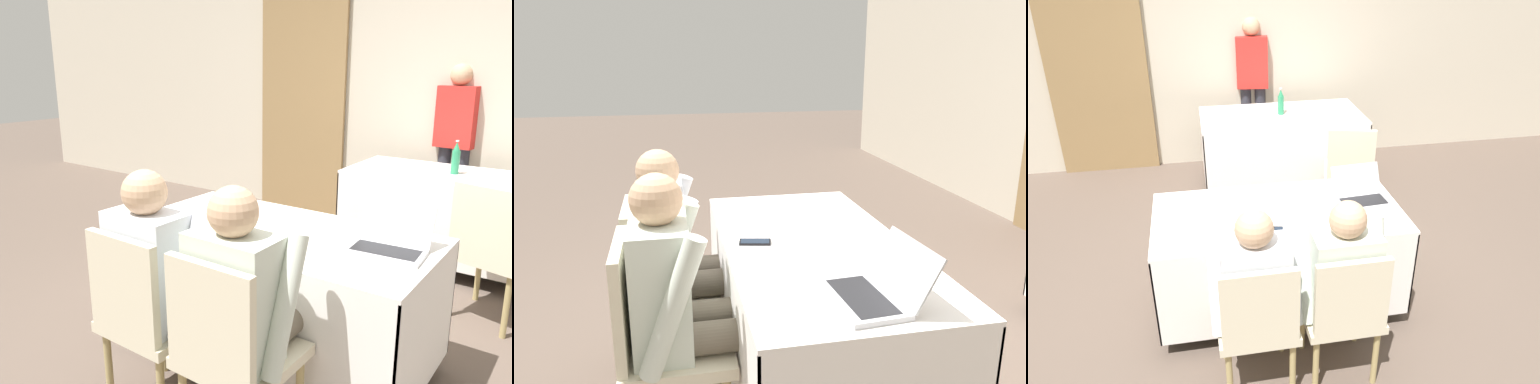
{
  "view_description": "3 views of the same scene",
  "coord_description": "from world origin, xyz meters",
  "views": [
    {
      "loc": [
        1.36,
        -2.08,
        1.61
      ],
      "look_at": [
        0.0,
        -0.21,
        1.0
      ],
      "focal_mm": 35.0,
      "sensor_mm": 36.0,
      "label": 1
    },
    {
      "loc": [
        2.06,
        -0.63,
        1.58
      ],
      "look_at": [
        0.0,
        -0.21,
        1.0
      ],
      "focal_mm": 35.0,
      "sensor_mm": 36.0,
      "label": 2
    },
    {
      "loc": [
        -0.49,
        -2.79,
        2.36
      ],
      "look_at": [
        0.0,
        -0.21,
        1.0
      ],
      "focal_mm": 35.0,
      "sensor_mm": 36.0,
      "label": 3
    }
  ],
  "objects": [
    {
      "name": "laptop",
      "position": [
        0.58,
        0.05,
        0.79
      ],
      "size": [
        0.36,
        0.34,
        0.2
      ],
      "rotation": [
        0.0,
        0.0,
        0.07
      ],
      "color": "#B7B7BC",
      "rests_on": "conference_table_near"
    },
    {
      "name": "conference_table_near",
      "position": [
        0.0,
        0.0,
        0.57
      ],
      "size": [
        1.62,
        0.82,
        0.75
      ],
      "color": "white",
      "rests_on": "ground_plane"
    },
    {
      "name": "person_white_shirt",
      "position": [
        0.24,
        -0.61,
        0.66
      ],
      "size": [
        0.5,
        0.52,
        1.16
      ],
      "rotation": [
        0.0,
        0.0,
        3.14
      ],
      "color": "#665B4C",
      "rests_on": "ground_plane"
    },
    {
      "name": "chair_near_left",
      "position": [
        -0.24,
        -0.72,
        0.5
      ],
      "size": [
        0.44,
        0.44,
        0.9
      ],
      "rotation": [
        0.0,
        0.0,
        3.14
      ],
      "color": "tan",
      "rests_on": "ground_plane"
    },
    {
      "name": "paper_beside_laptop",
      "position": [
        -0.41,
        -0.05,
        0.75
      ],
      "size": [
        0.31,
        0.35,
        0.0
      ],
      "rotation": [
        0.0,
        0.0,
        0.39
      ],
      "color": "white",
      "rests_on": "conference_table_near"
    },
    {
      "name": "cell_phone",
      "position": [
        -0.04,
        -0.27,
        0.75
      ],
      "size": [
        0.1,
        0.15,
        0.01
      ],
      "rotation": [
        0.0,
        0.0,
        -0.2
      ],
      "color": "black",
      "rests_on": "conference_table_near"
    },
    {
      "name": "ground_plane",
      "position": [
        0.0,
        0.0,
        0.0
      ],
      "size": [
        24.0,
        24.0,
        0.0
      ],
      "primitive_type": "plane",
      "color": "brown"
    },
    {
      "name": "person_checkered_shirt",
      "position": [
        -0.24,
        -0.61,
        0.66
      ],
      "size": [
        0.5,
        0.52,
        1.16
      ],
      "rotation": [
        0.0,
        0.0,
        3.14
      ],
      "color": "#665B4C",
      "rests_on": "ground_plane"
    },
    {
      "name": "chair_near_right",
      "position": [
        0.24,
        -0.72,
        0.5
      ],
      "size": [
        0.44,
        0.44,
        0.9
      ],
      "rotation": [
        0.0,
        0.0,
        3.14
      ],
      "color": "tan",
      "rests_on": "ground_plane"
    },
    {
      "name": "paper_centre_table",
      "position": [
        -0.02,
        0.1,
        0.75
      ],
      "size": [
        0.3,
        0.35,
        0.0
      ],
      "rotation": [
        0.0,
        0.0,
        0.34
      ],
      "color": "white",
      "rests_on": "conference_table_near"
    }
  ]
}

